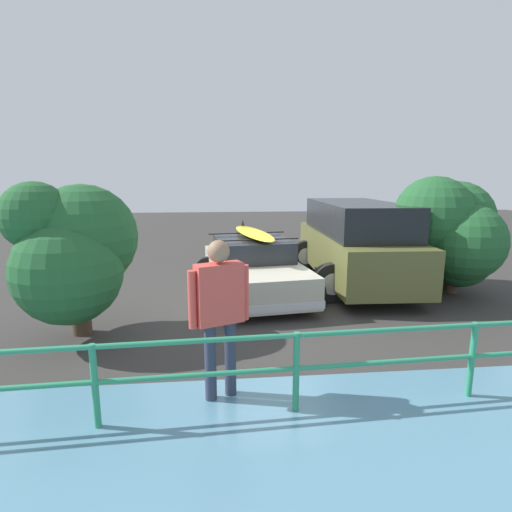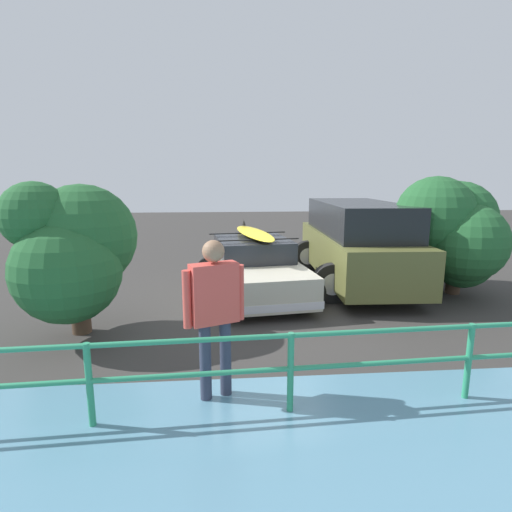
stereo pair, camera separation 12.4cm
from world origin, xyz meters
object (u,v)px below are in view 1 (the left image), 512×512
object	(u,v)px
suv_car	(355,242)
person_bystander	(220,306)
sedan_car	(253,267)
bush_near_right	(451,233)
bush_near_left	(74,252)

from	to	relation	value
suv_car	person_bystander	size ratio (longest dim) A/B	2.76
sedan_car	person_bystander	distance (m)	4.35
suv_car	bush_near_right	world-z (taller)	bush_near_right
person_bystander	bush_near_right	world-z (taller)	bush_near_right
sedan_car	suv_car	bearing A→B (deg)	-166.91
bush_near_left	sedan_car	bearing A→B (deg)	-143.23
suv_car	bush_near_left	distance (m)	6.16
sedan_car	bush_near_left	size ratio (longest dim) A/B	1.69
sedan_car	person_bystander	xyz separation A→B (m)	(0.76, 4.25, 0.52)
person_bystander	bush_near_right	size ratio (longest dim) A/B	0.72
sedan_car	suv_car	xyz separation A→B (m)	(-2.49, -0.58, 0.42)
sedan_car	bush_near_left	world-z (taller)	bush_near_left
sedan_car	bush_near_right	size ratio (longest dim) A/B	1.62
sedan_car	bush_near_right	world-z (taller)	bush_near_right
sedan_car	suv_car	distance (m)	2.59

